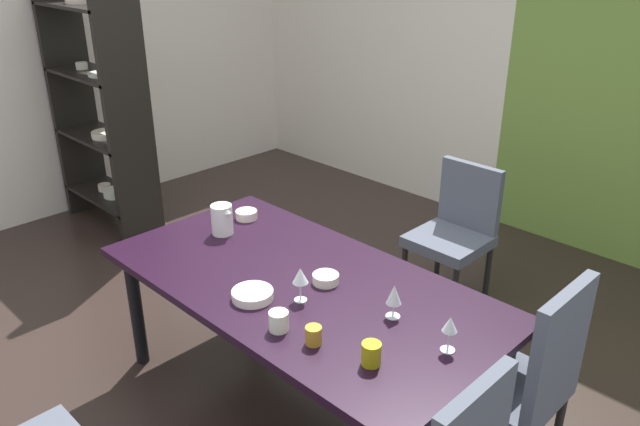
{
  "coord_description": "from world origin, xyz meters",
  "views": [
    {
      "loc": [
        2.3,
        -1.92,
        2.2
      ],
      "look_at": [
        0.18,
        0.23,
        0.85
      ],
      "focal_mm": 35.0,
      "sensor_mm": 36.0,
      "label": 1
    }
  ],
  "objects": [
    {
      "name": "serving_bowl_east",
      "position": [
        0.55,
        -0.1,
        0.74
      ],
      "size": [
        0.12,
        0.12,
        0.04
      ],
      "primitive_type": "cylinder",
      "color": "white",
      "rests_on": "dining_table"
    },
    {
      "name": "left_interior_panel",
      "position": [
        -2.81,
        0.0,
        1.39
      ],
      "size": [
        0.1,
        5.2,
        2.79
      ],
      "primitive_type": "cube",
      "color": "silver",
      "rests_on": "ground_plane"
    },
    {
      "name": "back_panel_interior",
      "position": [
        -1.45,
        2.55,
        1.39
      ],
      "size": [
        2.81,
        0.1,
        2.79
      ],
      "primitive_type": "cube",
      "color": "silver",
      "rests_on": "ground_plane"
    },
    {
      "name": "cup_north",
      "position": [
        0.84,
        -0.48,
        0.75
      ],
      "size": [
        0.07,
        0.07,
        0.08
      ],
      "primitive_type": "cylinder",
      "color": "#B58224",
      "rests_on": "dining_table"
    },
    {
      "name": "wine_glass_right",
      "position": [
        0.95,
        -0.11,
        0.82
      ],
      "size": [
        0.07,
        0.07,
        0.15
      ],
      "color": "silver",
      "rests_on": "dining_table"
    },
    {
      "name": "ground_plane",
      "position": [
        0.0,
        0.0,
        -0.01
      ],
      "size": [
        5.71,
        5.2,
        0.02
      ],
      "primitive_type": "cube",
      "color": "#2C211D"
    },
    {
      "name": "wine_glass_near_window",
      "position": [
        0.58,
        -0.29,
        0.84
      ],
      "size": [
        0.07,
        0.07,
        0.16
      ],
      "color": "silver",
      "rests_on": "dining_table"
    },
    {
      "name": "display_shelf",
      "position": [
        -2.23,
        0.23,
        0.99
      ],
      "size": [
        0.95,
        0.36,
        1.98
      ],
      "color": "black",
      "rests_on": "ground_plane"
    },
    {
      "name": "wine_glass_front",
      "position": [
        1.25,
        -0.14,
        0.83
      ],
      "size": [
        0.06,
        0.06,
        0.15
      ],
      "color": "silver",
      "rests_on": "dining_table"
    },
    {
      "name": "chair_head_far",
      "position": [
        0.43,
        1.2,
        0.52
      ],
      "size": [
        0.44,
        0.45,
        0.91
      ],
      "rotation": [
        0.0,
        0.0,
        3.14
      ],
      "color": "#4A505D",
      "rests_on": "ground_plane"
    },
    {
      "name": "cup_west",
      "position": [
        1.09,
        -0.41,
        0.76
      ],
      "size": [
        0.08,
        0.08,
        0.09
      ],
      "primitive_type": "cylinder",
      "color": "#A69811",
      "rests_on": "dining_table"
    },
    {
      "name": "chair_right_far",
      "position": [
        1.46,
        0.13,
        0.55
      ],
      "size": [
        0.44,
        0.44,
        1.01
      ],
      "rotation": [
        0.0,
        0.0,
        1.57
      ],
      "color": "#4A505D",
      "rests_on": "ground_plane"
    },
    {
      "name": "pitcher_south",
      "position": [
        -0.21,
        -0.12,
        0.8
      ],
      "size": [
        0.13,
        0.12,
        0.17
      ],
      "color": "white",
      "rests_on": "dining_table"
    },
    {
      "name": "cup_center",
      "position": [
        0.68,
        -0.51,
        0.76
      ],
      "size": [
        0.08,
        0.08,
        0.08
      ],
      "primitive_type": "cylinder",
      "color": "silver",
      "rests_on": "dining_table"
    },
    {
      "name": "serving_bowl_near_shelf",
      "position": [
        0.41,
        -0.43,
        0.74
      ],
      "size": [
        0.19,
        0.19,
        0.04
      ],
      "primitive_type": "cylinder",
      "color": "white",
      "rests_on": "dining_table"
    },
    {
      "name": "dining_table",
      "position": [
        0.45,
        -0.17,
        0.64
      ],
      "size": [
        1.95,
        1.0,
        0.72
      ],
      "color": "black",
      "rests_on": "ground_plane"
    },
    {
      "name": "serving_bowl_rear",
      "position": [
        -0.28,
        0.09,
        0.74
      ],
      "size": [
        0.12,
        0.12,
        0.05
      ],
      "primitive_type": "cylinder",
      "color": "silver",
      "rests_on": "dining_table"
    }
  ]
}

